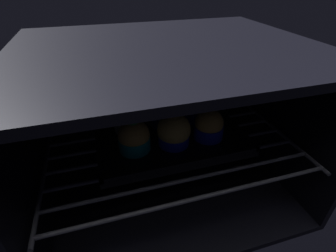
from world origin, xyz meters
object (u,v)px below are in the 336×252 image
(muffin_row1_col1, at_px, (163,111))
(muffin_row1_col2, at_px, (194,107))
(baking_tray, at_px, (168,134))
(muffin_row0_col0, at_px, (134,137))
(muffin_row0_col1, at_px, (175,131))
(muffin_row0_col2, at_px, (209,126))
(muffin_row1_col0, at_px, (128,118))

(muffin_row1_col1, relative_size, muffin_row1_col2, 1.03)
(baking_tray, xyz_separation_m, muffin_row0_col0, (-0.09, -0.04, 0.04))
(muffin_row1_col1, bearing_deg, muffin_row0_col1, -87.30)
(baking_tray, xyz_separation_m, muffin_row0_col1, (0.00, -0.04, 0.04))
(muffin_row0_col1, height_order, muffin_row0_col2, muffin_row0_col1)
(muffin_row0_col0, relative_size, muffin_row0_col1, 1.02)
(muffin_row1_col2, bearing_deg, muffin_row0_col2, -88.25)
(muffin_row0_col1, height_order, muffin_row1_col0, same)
(muffin_row0_col0, distance_m, muffin_row0_col2, 0.17)
(muffin_row0_col0, distance_m, muffin_row0_col1, 0.09)
(baking_tray, bearing_deg, muffin_row0_col0, -155.68)
(muffin_row0_col2, relative_size, muffin_row1_col1, 0.88)
(muffin_row1_col1, bearing_deg, muffin_row1_col2, 0.67)
(muffin_row0_col0, xyz_separation_m, muffin_row1_col2, (0.17, 0.08, 0.00))
(muffin_row0_col0, relative_size, muffin_row1_col2, 0.98)
(muffin_row0_col0, xyz_separation_m, muffin_row1_col1, (0.08, 0.08, 0.01))
(muffin_row0_col0, distance_m, muffin_row1_col1, 0.12)
(muffin_row1_col2, bearing_deg, baking_tray, -151.77)
(muffin_row0_col0, relative_size, muffin_row0_col2, 1.09)
(muffin_row1_col1, bearing_deg, muffin_row0_col0, -136.46)
(muffin_row1_col0, relative_size, muffin_row1_col2, 0.96)
(muffin_row1_col1, xyz_separation_m, muffin_row1_col2, (0.08, 0.00, -0.00))
(muffin_row1_col0, distance_m, muffin_row1_col1, 0.09)
(muffin_row0_col2, bearing_deg, muffin_row1_col2, 91.75)
(baking_tray, xyz_separation_m, muffin_row0_col2, (0.08, -0.04, 0.03))
(baking_tray, distance_m, muffin_row0_col0, 0.10)
(muffin_row1_col0, xyz_separation_m, muffin_row1_col2, (0.17, 0.00, 0.00))
(muffin_row0_col2, height_order, muffin_row1_col1, muffin_row1_col1)
(muffin_row0_col2, distance_m, muffin_row1_col2, 0.08)
(baking_tray, xyz_separation_m, muffin_row1_col0, (-0.09, 0.04, 0.04))
(muffin_row0_col1, distance_m, muffin_row1_col0, 0.12)
(baking_tray, distance_m, muffin_row1_col2, 0.10)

